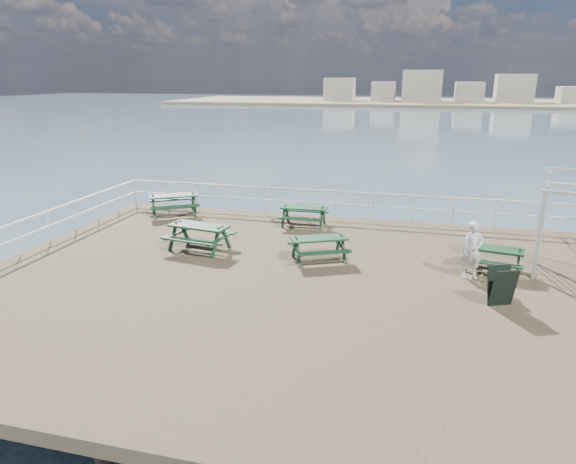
# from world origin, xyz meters

# --- Properties ---
(ground) EXTENTS (18.00, 14.00, 0.30)m
(ground) POSITION_xyz_m (0.00, 0.00, -0.15)
(ground) COLOR brown
(ground) RESTS_ON ground
(sea_backdrop) EXTENTS (300.00, 300.00, 9.20)m
(sea_backdrop) POSITION_xyz_m (12.54, 134.07, -0.51)
(sea_backdrop) COLOR #3A5462
(sea_backdrop) RESTS_ON ground
(railing) EXTENTS (17.77, 13.76, 1.10)m
(railing) POSITION_xyz_m (-0.07, 2.57, 0.87)
(railing) COLOR silver
(railing) RESTS_ON ground
(picnic_table_a) EXTENTS (2.43, 2.31, 0.93)m
(picnic_table_a) POSITION_xyz_m (-6.42, 5.67, 0.59)
(picnic_table_a) COLOR #12321D
(picnic_table_a) RESTS_ON ground
(picnic_table_b) EXTENTS (1.73, 1.41, 0.83)m
(picnic_table_b) POSITION_xyz_m (-0.98, 5.42, 0.53)
(picnic_table_b) COLOR #12321D
(picnic_table_b) RESTS_ON ground
(picnic_table_c) EXTENTS (1.83, 1.58, 0.79)m
(picnic_table_c) POSITION_xyz_m (5.31, 2.26, 0.50)
(picnic_table_c) COLOR #12321D
(picnic_table_c) RESTS_ON ground
(picnic_table_d) EXTENTS (2.13, 1.82, 0.93)m
(picnic_table_d) POSITION_xyz_m (-3.63, 1.90, 0.60)
(picnic_table_d) COLOR #12321D
(picnic_table_d) RESTS_ON ground
(picnic_table_e) EXTENTS (2.11, 1.96, 0.82)m
(picnic_table_e) POSITION_xyz_m (0.29, 1.89, 0.52)
(picnic_table_e) COLOR #12321D
(picnic_table_e) RESTS_ON ground
(sandwich_board) EXTENTS (0.74, 0.66, 1.00)m
(sandwich_board) POSITION_xyz_m (5.23, -0.17, 0.49)
(sandwich_board) COLOR black
(sandwich_board) RESTS_ON ground
(person) EXTENTS (0.67, 0.53, 1.62)m
(person) POSITION_xyz_m (4.65, 1.53, 0.81)
(person) COLOR white
(person) RESTS_ON ground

